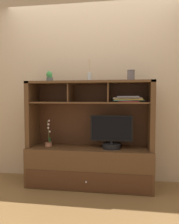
# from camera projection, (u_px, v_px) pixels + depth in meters

# --- Properties ---
(floor_plane) EXTENTS (6.00, 6.00, 0.02)m
(floor_plane) POSITION_uv_depth(u_px,v_px,m) (90.00, 185.00, 3.00)
(floor_plane) COLOR brown
(floor_plane) RESTS_ON ground
(back_wall) EXTENTS (6.00, 0.02, 2.80)m
(back_wall) POSITION_uv_depth(u_px,v_px,m) (92.00, 81.00, 3.19)
(back_wall) COLOR tan
(back_wall) RESTS_ON ground
(media_console) EXTENTS (1.63, 0.53, 1.38)m
(media_console) POSITION_uv_depth(u_px,v_px,m) (90.00, 155.00, 2.98)
(media_console) COLOR #4F321C
(media_console) RESTS_ON ground
(tv_monitor) EXTENTS (0.54, 0.24, 0.43)m
(tv_monitor) POSITION_uv_depth(u_px,v_px,m) (111.00, 135.00, 2.88)
(tv_monitor) COLOR black
(tv_monitor) RESTS_ON media_console
(potted_orchid) EXTENTS (0.10, 0.10, 0.36)m
(potted_orchid) POSITION_uv_depth(u_px,v_px,m) (49.00, 141.00, 3.04)
(potted_orchid) COLOR #B07053
(potted_orchid) RESTS_ON media_console
(magazine_stack_left) EXTENTS (0.41, 0.27, 0.07)m
(magazine_stack_left) POSITION_uv_depth(u_px,v_px,m) (128.00, 99.00, 2.83)
(magazine_stack_left) COLOR #AD2D37
(magazine_stack_left) RESTS_ON media_console
(diffuser_bottle) EXTENTS (0.05, 0.05, 0.28)m
(diffuser_bottle) POSITION_uv_depth(u_px,v_px,m) (90.00, 77.00, 2.91)
(diffuser_bottle) COLOR #ACB3B5
(diffuser_bottle) RESTS_ON media_console
(potted_succulent) EXTENTS (0.11, 0.11, 0.14)m
(potted_succulent) POSITION_uv_depth(u_px,v_px,m) (50.00, 77.00, 2.97)
(potted_succulent) COLOR #4E5554
(potted_succulent) RESTS_ON media_console
(ceramic_vase) EXTENTS (0.10, 0.10, 0.14)m
(ceramic_vase) POSITION_uv_depth(u_px,v_px,m) (131.00, 75.00, 2.84)
(ceramic_vase) COLOR #5C5557
(ceramic_vase) RESTS_ON media_console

